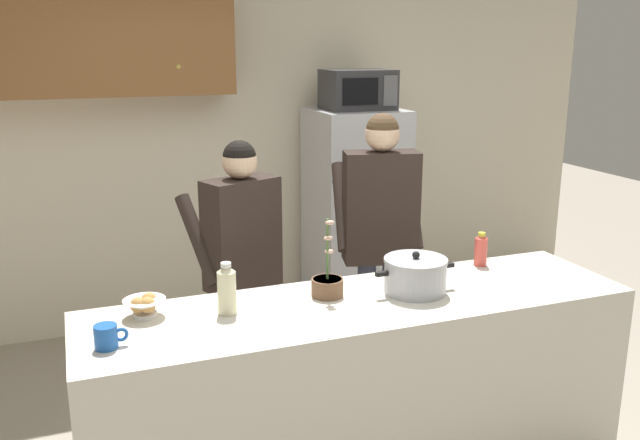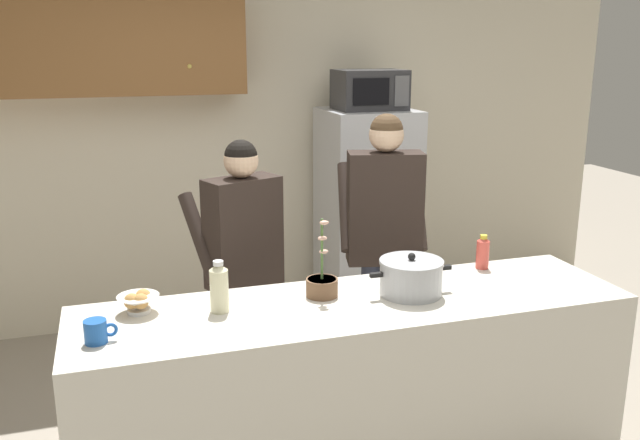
% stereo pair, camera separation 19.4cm
% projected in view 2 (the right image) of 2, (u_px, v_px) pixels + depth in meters
% --- Properties ---
extents(back_wall_unit, '(6.00, 0.48, 2.60)m').
position_uv_depth(back_wall_unit, '(219.00, 130.00, 4.98)').
color(back_wall_unit, beige).
rests_on(back_wall_unit, ground).
extents(kitchen_island, '(2.57, 0.68, 0.92)m').
position_uv_depth(kitchen_island, '(355.00, 392.00, 3.23)').
color(kitchen_island, silver).
rests_on(kitchen_island, ground).
extents(refrigerator, '(0.64, 0.68, 1.61)m').
position_uv_depth(refrigerator, '(366.00, 217.00, 5.07)').
color(refrigerator, '#B7BABF').
rests_on(refrigerator, ground).
extents(microwave, '(0.48, 0.37, 0.28)m').
position_uv_depth(microwave, '(370.00, 90.00, 4.81)').
color(microwave, '#2D2D30').
rests_on(microwave, refrigerator).
extents(person_near_pot, '(0.58, 0.53, 1.58)m').
position_uv_depth(person_near_pot, '(243.00, 249.00, 3.70)').
color(person_near_pot, '#726656').
rests_on(person_near_pot, ground).
extents(person_by_sink, '(0.59, 0.51, 1.69)m').
position_uv_depth(person_by_sink, '(384.00, 222.00, 3.94)').
color(person_by_sink, '#33384C').
rests_on(person_by_sink, ground).
extents(cooking_pot, '(0.41, 0.30, 0.20)m').
position_uv_depth(cooking_pot, '(411.00, 277.00, 3.18)').
color(cooking_pot, '#ADAFB5').
rests_on(cooking_pot, kitchen_island).
extents(coffee_mug, '(0.13, 0.09, 0.10)m').
position_uv_depth(coffee_mug, '(96.00, 331.00, 2.67)').
color(coffee_mug, '#1E59B2').
rests_on(coffee_mug, kitchen_island).
extents(bread_bowl, '(0.18, 0.18, 0.10)m').
position_uv_depth(bread_bowl, '(138.00, 302.00, 2.97)').
color(bread_bowl, white).
rests_on(bread_bowl, kitchen_island).
extents(bottle_near_edge, '(0.08, 0.08, 0.23)m').
position_uv_depth(bottle_near_edge, '(219.00, 287.00, 2.97)').
color(bottle_near_edge, beige).
rests_on(bottle_near_edge, kitchen_island).
extents(bottle_mid_counter, '(0.07, 0.07, 0.18)m').
position_uv_depth(bottle_mid_counter, '(483.00, 252.00, 3.55)').
color(bottle_mid_counter, '#D84C3F').
rests_on(bottle_mid_counter, kitchen_island).
extents(potted_orchid, '(0.15, 0.15, 0.37)m').
position_uv_depth(potted_orchid, '(322.00, 284.00, 3.16)').
color(potted_orchid, brown).
rests_on(potted_orchid, kitchen_island).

